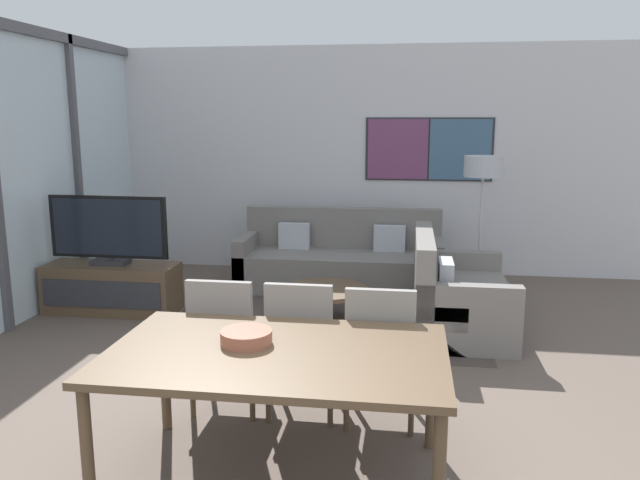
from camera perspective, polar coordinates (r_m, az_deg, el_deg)
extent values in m
cube|color=silver|center=(7.86, 4.06, 7.23)|extent=(7.18, 0.06, 2.80)
cube|color=#2D2D33|center=(7.80, 9.91, 8.16)|extent=(1.54, 0.01, 0.77)
cube|color=#753D66|center=(7.79, 7.12, 8.24)|extent=(0.73, 0.02, 0.73)
cube|color=#426684|center=(7.81, 12.70, 8.06)|extent=(0.73, 0.02, 0.73)
cube|color=#515156|center=(7.40, -21.34, 6.26)|extent=(0.07, 0.08, 2.80)
cube|color=#473D38|center=(6.02, 0.48, -7.54)|extent=(2.97, 1.81, 0.01)
cube|color=brown|center=(6.64, -18.46, -4.18)|extent=(1.32, 0.46, 0.49)
cube|color=#2D2D33|center=(6.44, -19.40, -4.71)|extent=(1.21, 0.01, 0.27)
cube|color=#2D2D33|center=(6.58, -18.60, -1.91)|extent=(0.36, 0.20, 0.05)
cube|color=#2D2D33|center=(6.56, -18.64, -1.36)|extent=(0.06, 0.03, 0.08)
cube|color=black|center=(6.51, -18.79, 1.14)|extent=(1.21, 0.04, 0.62)
cube|color=black|center=(6.49, -18.88, 1.11)|extent=(1.12, 0.01, 0.56)
cube|color=slate|center=(7.13, 1.80, -2.84)|extent=(2.30, 0.86, 0.42)
cube|color=slate|center=(7.42, 2.12, -0.43)|extent=(2.30, 0.16, 0.89)
cube|color=slate|center=(7.31, -6.63, -1.85)|extent=(0.14, 0.86, 0.60)
cube|color=slate|center=(7.08, 10.52, -2.38)|extent=(0.14, 0.86, 0.60)
cube|color=#B2B7C1|center=(7.30, -2.36, 0.38)|extent=(0.36, 0.12, 0.30)
cube|color=#B2B7C1|center=(7.19, 6.37, 0.14)|extent=(0.36, 0.12, 0.30)
cube|color=slate|center=(5.94, 12.77, -6.00)|extent=(0.86, 1.45, 0.42)
cube|color=slate|center=(5.86, 9.43, -3.73)|extent=(0.16, 1.45, 0.89)
cube|color=slate|center=(5.29, 13.36, -7.15)|extent=(0.86, 0.14, 0.60)
cube|color=slate|center=(6.54, 12.37, -3.57)|extent=(0.86, 0.14, 0.60)
cube|color=#B2B7C1|center=(5.52, 11.40, -3.37)|extent=(0.12, 0.36, 0.30)
cylinder|color=brown|center=(6.02, 0.48, -7.44)|extent=(0.36, 0.36, 0.03)
cylinder|color=brown|center=(5.98, 0.48, -6.18)|extent=(0.14, 0.14, 0.31)
cylinder|color=brown|center=(5.93, 0.48, -4.58)|extent=(0.80, 0.80, 0.04)
cube|color=brown|center=(3.29, -3.97, -10.33)|extent=(1.76, 1.08, 0.04)
cylinder|color=brown|center=(3.31, -20.50, -18.04)|extent=(0.06, 0.06, 0.71)
cylinder|color=brown|center=(4.09, -14.00, -11.91)|extent=(0.06, 0.06, 0.71)
cylinder|color=brown|center=(3.81, 10.17, -13.47)|extent=(0.06, 0.06, 0.71)
cube|color=gray|center=(4.28, -8.25, -9.35)|extent=(0.46, 0.46, 0.06)
cube|color=gray|center=(4.01, -9.18, -6.89)|extent=(0.42, 0.05, 0.46)
cylinder|color=brown|center=(4.25, -11.59, -13.05)|extent=(0.04, 0.04, 0.41)
cylinder|color=brown|center=(4.14, -6.22, -13.56)|extent=(0.04, 0.04, 0.41)
cylinder|color=brown|center=(4.60, -9.89, -11.08)|extent=(0.04, 0.04, 0.41)
cylinder|color=brown|center=(4.49, -4.94, -11.48)|extent=(0.04, 0.04, 0.41)
cube|color=gray|center=(4.16, -1.46, -9.81)|extent=(0.46, 0.46, 0.06)
cube|color=gray|center=(3.89, -1.99, -7.32)|extent=(0.42, 0.05, 0.46)
cylinder|color=brown|center=(4.11, -4.75, -13.71)|extent=(0.04, 0.04, 0.41)
cylinder|color=brown|center=(4.05, 0.95, -14.09)|extent=(0.04, 0.04, 0.41)
cylinder|color=brown|center=(4.47, -3.59, -11.59)|extent=(0.04, 0.04, 0.41)
cylinder|color=brown|center=(4.41, 1.62, -11.90)|extent=(0.04, 0.04, 0.41)
cube|color=gray|center=(4.07, 5.60, -10.35)|extent=(0.46, 0.46, 0.06)
cube|color=gray|center=(3.79, 5.52, -7.85)|extent=(0.42, 0.05, 0.46)
cylinder|color=brown|center=(4.00, 2.43, -14.44)|extent=(0.04, 0.04, 0.41)
cylinder|color=brown|center=(3.98, 8.36, -14.66)|extent=(0.04, 0.04, 0.41)
cylinder|color=brown|center=(4.36, 2.98, -12.19)|extent=(0.04, 0.04, 0.41)
cylinder|color=brown|center=(4.35, 8.36, -12.37)|extent=(0.04, 0.04, 0.41)
cylinder|color=#995642|center=(3.37, -6.76, -8.81)|extent=(0.28, 0.28, 0.07)
torus|color=#995642|center=(3.36, -6.77, -8.35)|extent=(0.28, 0.28, 0.02)
cylinder|color=#2D2D33|center=(7.13, 14.15, -4.83)|extent=(0.28, 0.28, 0.02)
cylinder|color=#B7B7BC|center=(6.99, 14.40, 0.36)|extent=(0.03, 0.03, 1.29)
cylinder|color=#B2B7C1|center=(6.89, 14.71, 6.53)|extent=(0.41, 0.41, 0.22)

